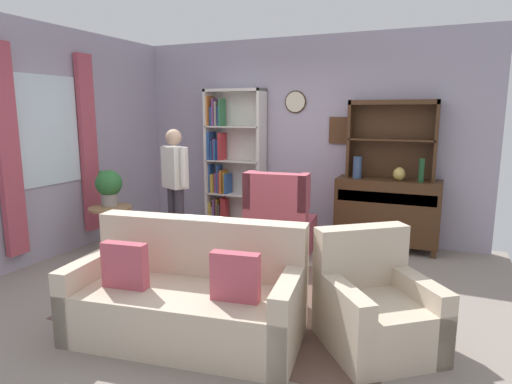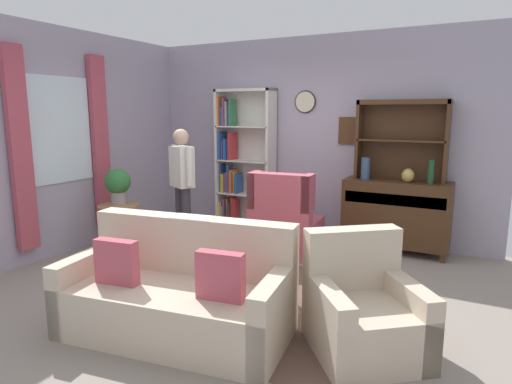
{
  "view_description": "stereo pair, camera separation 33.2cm",
  "coord_description": "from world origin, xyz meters",
  "px_view_note": "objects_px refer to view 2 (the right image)",
  "views": [
    {
      "loc": [
        1.89,
        -3.91,
        1.77
      ],
      "look_at": [
        0.1,
        0.2,
        0.95
      ],
      "focal_mm": 30.74,
      "sensor_mm": 36.0,
      "label": 1
    },
    {
      "loc": [
        2.19,
        -3.77,
        1.77
      ],
      "look_at": [
        0.1,
        0.2,
        0.95
      ],
      "focal_mm": 30.74,
      "sensor_mm": 36.0,
      "label": 2
    }
  ],
  "objects_px": {
    "armchair_floral": "(363,314)",
    "person_reading": "(182,180)",
    "potted_plant_small": "(135,242)",
    "sideboard_hutch": "(402,129)",
    "coffee_table": "(243,267)",
    "plant_stand": "(120,223)",
    "wingback_chair": "(285,224)",
    "vase_tall": "(366,168)",
    "bottle_wine": "(431,172)",
    "couch_floral": "(179,295)",
    "vase_round": "(408,175)",
    "sideboard": "(396,213)",
    "potted_plant_large": "(118,183)",
    "book_stack": "(229,253)",
    "bookshelf": "(240,163)"
  },
  "relations": [
    {
      "from": "sideboard_hutch",
      "to": "coffee_table",
      "type": "distance_m",
      "value": 2.83
    },
    {
      "from": "bottle_wine",
      "to": "person_reading",
      "type": "xyz_separation_m",
      "value": [
        -2.87,
        -1.05,
        -0.16
      ]
    },
    {
      "from": "bookshelf",
      "to": "potted_plant_large",
      "type": "distance_m",
      "value": 1.87
    },
    {
      "from": "vase_tall",
      "to": "plant_stand",
      "type": "distance_m",
      "value": 3.21
    },
    {
      "from": "potted_plant_small",
      "to": "coffee_table",
      "type": "relative_size",
      "value": 0.43
    },
    {
      "from": "vase_tall",
      "to": "armchair_floral",
      "type": "bearing_deg",
      "value": -75.69
    },
    {
      "from": "sideboard",
      "to": "wingback_chair",
      "type": "relative_size",
      "value": 1.24
    },
    {
      "from": "vase_tall",
      "to": "bottle_wine",
      "type": "xyz_separation_m",
      "value": [
        0.78,
        -0.01,
        0.0
      ]
    },
    {
      "from": "wingback_chair",
      "to": "book_stack",
      "type": "bearing_deg",
      "value": -86.02
    },
    {
      "from": "potted_plant_large",
      "to": "armchair_floral",
      "type": "bearing_deg",
      "value": -16.12
    },
    {
      "from": "potted_plant_small",
      "to": "sideboard_hutch",
      "type": "bearing_deg",
      "value": 33.67
    },
    {
      "from": "couch_floral",
      "to": "sideboard",
      "type": "bearing_deg",
      "value": 68.8
    },
    {
      "from": "armchair_floral",
      "to": "couch_floral",
      "type": "bearing_deg",
      "value": -163.43
    },
    {
      "from": "coffee_table",
      "to": "bookshelf",
      "type": "bearing_deg",
      "value": 120.22
    },
    {
      "from": "potted_plant_large",
      "to": "vase_round",
      "type": "bearing_deg",
      "value": 24.41
    },
    {
      "from": "book_stack",
      "to": "plant_stand",
      "type": "bearing_deg",
      "value": 162.59
    },
    {
      "from": "couch_floral",
      "to": "sideboard_hutch",
      "type": "bearing_deg",
      "value": 69.49
    },
    {
      "from": "sideboard_hutch",
      "to": "vase_round",
      "type": "height_order",
      "value": "sideboard_hutch"
    },
    {
      "from": "sideboard",
      "to": "potted_plant_large",
      "type": "distance_m",
      "value": 3.56
    },
    {
      "from": "bottle_wine",
      "to": "person_reading",
      "type": "height_order",
      "value": "person_reading"
    },
    {
      "from": "bottle_wine",
      "to": "plant_stand",
      "type": "xyz_separation_m",
      "value": [
        -3.51,
        -1.54,
        -0.69
      ]
    },
    {
      "from": "vase_tall",
      "to": "bookshelf",
      "type": "bearing_deg",
      "value": 175.13
    },
    {
      "from": "bottle_wine",
      "to": "plant_stand",
      "type": "distance_m",
      "value": 3.9
    },
    {
      "from": "person_reading",
      "to": "book_stack",
      "type": "xyz_separation_m",
      "value": [
        1.38,
        -1.12,
        -0.44
      ]
    },
    {
      "from": "person_reading",
      "to": "potted_plant_large",
      "type": "bearing_deg",
      "value": -148.33
    },
    {
      "from": "armchair_floral",
      "to": "person_reading",
      "type": "bearing_deg",
      "value": 152.53
    },
    {
      "from": "vase_round",
      "to": "potted_plant_large",
      "type": "relative_size",
      "value": 0.38
    },
    {
      "from": "bookshelf",
      "to": "bottle_wine",
      "type": "xyz_separation_m",
      "value": [
        2.71,
        -0.17,
        0.06
      ]
    },
    {
      "from": "bookshelf",
      "to": "person_reading",
      "type": "bearing_deg",
      "value": -97.61
    },
    {
      "from": "sideboard_hutch",
      "to": "bottle_wine",
      "type": "distance_m",
      "value": 0.66
    },
    {
      "from": "potted_plant_small",
      "to": "coffee_table",
      "type": "height_order",
      "value": "coffee_table"
    },
    {
      "from": "couch_floral",
      "to": "book_stack",
      "type": "bearing_deg",
      "value": 86.42
    },
    {
      "from": "sideboard_hutch",
      "to": "coffee_table",
      "type": "xyz_separation_m",
      "value": [
        -0.95,
        -2.37,
        -1.21
      ]
    },
    {
      "from": "bookshelf",
      "to": "plant_stand",
      "type": "bearing_deg",
      "value": -115.14
    },
    {
      "from": "coffee_table",
      "to": "plant_stand",
      "type": "bearing_deg",
      "value": 163.61
    },
    {
      "from": "bottle_wine",
      "to": "wingback_chair",
      "type": "relative_size",
      "value": 0.28
    },
    {
      "from": "potted_plant_small",
      "to": "bookshelf",
      "type": "bearing_deg",
      "value": 75.93
    },
    {
      "from": "couch_floral",
      "to": "potted_plant_small",
      "type": "xyz_separation_m",
      "value": [
        -1.63,
        1.23,
        -0.11
      ]
    },
    {
      "from": "bookshelf",
      "to": "couch_floral",
      "type": "relative_size",
      "value": 1.1
    },
    {
      "from": "vase_round",
      "to": "sideboard_hutch",
      "type": "bearing_deg",
      "value": 126.48
    },
    {
      "from": "person_reading",
      "to": "vase_tall",
      "type": "bearing_deg",
      "value": 26.83
    },
    {
      "from": "coffee_table",
      "to": "book_stack",
      "type": "bearing_deg",
      "value": 177.62
    },
    {
      "from": "coffee_table",
      "to": "armchair_floral",
      "type": "bearing_deg",
      "value": -13.72
    },
    {
      "from": "sideboard",
      "to": "potted_plant_small",
      "type": "distance_m",
      "value": 3.29
    },
    {
      "from": "sideboard",
      "to": "bottle_wine",
      "type": "distance_m",
      "value": 0.69
    },
    {
      "from": "bookshelf",
      "to": "plant_stand",
      "type": "distance_m",
      "value": 1.99
    },
    {
      "from": "potted_plant_small",
      "to": "couch_floral",
      "type": "bearing_deg",
      "value": -37.09
    },
    {
      "from": "potted_plant_large",
      "to": "potted_plant_small",
      "type": "height_order",
      "value": "potted_plant_large"
    },
    {
      "from": "armchair_floral",
      "to": "wingback_chair",
      "type": "xyz_separation_m",
      "value": [
        -1.46,
        1.83,
        0.09
      ]
    },
    {
      "from": "bookshelf",
      "to": "armchair_floral",
      "type": "relative_size",
      "value": 1.95
    }
  ]
}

